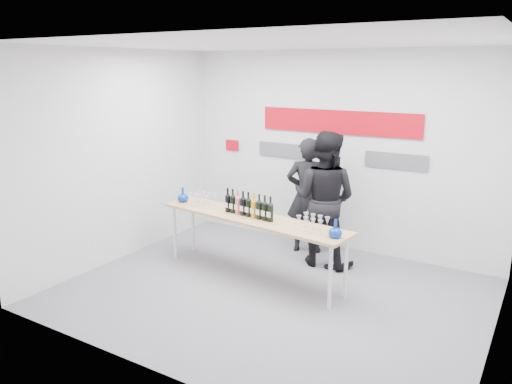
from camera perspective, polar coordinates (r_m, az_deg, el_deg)
ground at (r=6.37m, az=1.76°, el=-11.43°), size 5.00×5.00×0.00m
back_wall at (r=7.65m, az=9.29°, el=4.56°), size 5.00×0.04×3.00m
signage at (r=7.60m, az=8.90°, el=6.85°), size 3.38×0.02×0.79m
tasting_table at (r=6.56m, az=-0.45°, el=-3.37°), size 2.84×0.90×0.84m
wine_bottles at (r=6.51m, az=-0.88°, el=-1.42°), size 0.80×0.17×0.33m
decanter_left at (r=7.32m, az=-8.36°, el=-0.29°), size 0.16×0.16×0.21m
decanter_right at (r=5.81m, az=9.06°, el=-4.14°), size 0.16×0.16×0.21m
glasses_left at (r=7.09m, az=-6.09°, el=-0.81°), size 0.38×0.26×0.18m
glasses_right at (r=6.00m, az=6.52°, el=-3.60°), size 0.38×0.26×0.18m
presenter_left at (r=7.51m, az=5.90°, el=-0.40°), size 0.75×0.62×1.75m
presenter_right at (r=7.01m, az=7.80°, el=-0.81°), size 0.95×0.75×1.91m
mic_stand at (r=7.00m, az=8.65°, el=-4.77°), size 0.19×0.19×1.63m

